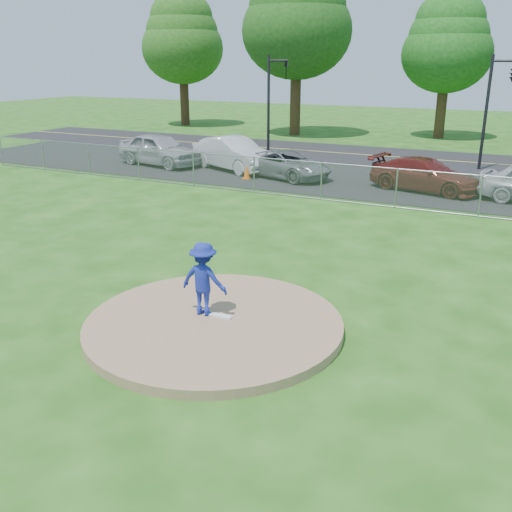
{
  "coord_description": "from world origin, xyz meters",
  "views": [
    {
      "loc": [
        5.57,
        -9.34,
        5.37
      ],
      "look_at": [
        0.0,
        2.0,
        1.0
      ],
      "focal_mm": 40.0,
      "sensor_mm": 36.0,
      "label": 1
    }
  ],
  "objects_px": {
    "pitcher": "(204,279)",
    "parked_car_white": "(234,154)",
    "tree_center": "(448,42)",
    "parked_car_darkred": "(425,175)",
    "parked_car_silver": "(159,149)",
    "parked_car_gray": "(286,164)",
    "tree_far_left": "(182,38)",
    "traffic_cone": "(247,172)",
    "traffic_signal_center": "(512,76)",
    "tree_left": "(297,16)",
    "traffic_signal_left": "(272,96)"
  },
  "relations": [
    {
      "from": "pitcher",
      "to": "traffic_cone",
      "type": "relative_size",
      "value": 2.48
    },
    {
      "from": "parked_car_silver",
      "to": "traffic_cone",
      "type": "bearing_deg",
      "value": -90.76
    },
    {
      "from": "pitcher",
      "to": "parked_car_gray",
      "type": "height_order",
      "value": "pitcher"
    },
    {
      "from": "traffic_signal_center",
      "to": "pitcher",
      "type": "xyz_separation_m",
      "value": [
        -4.31,
        -21.8,
        -3.61
      ]
    },
    {
      "from": "traffic_signal_center",
      "to": "traffic_cone",
      "type": "distance_m",
      "value": 13.68
    },
    {
      "from": "tree_center",
      "to": "parked_car_white",
      "type": "xyz_separation_m",
      "value": [
        -7.25,
        -17.79,
        -5.64
      ]
    },
    {
      "from": "traffic_signal_left",
      "to": "pitcher",
      "type": "height_order",
      "value": "traffic_signal_left"
    },
    {
      "from": "traffic_signal_center",
      "to": "parked_car_darkred",
      "type": "distance_m",
      "value": 7.98
    },
    {
      "from": "traffic_signal_left",
      "to": "traffic_cone",
      "type": "distance_m",
      "value": 8.41
    },
    {
      "from": "tree_far_left",
      "to": "pitcher",
      "type": "bearing_deg",
      "value": -56.56
    },
    {
      "from": "tree_left",
      "to": "parked_car_darkred",
      "type": "xyz_separation_m",
      "value": [
        12.42,
        -15.47,
        -7.54
      ]
    },
    {
      "from": "traffic_signal_left",
      "to": "traffic_signal_center",
      "type": "relative_size",
      "value": 1.0
    },
    {
      "from": "tree_far_left",
      "to": "tree_left",
      "type": "relative_size",
      "value": 0.86
    },
    {
      "from": "tree_far_left",
      "to": "traffic_signal_center",
      "type": "relative_size",
      "value": 1.92
    },
    {
      "from": "traffic_signal_center",
      "to": "parked_car_white",
      "type": "height_order",
      "value": "traffic_signal_center"
    },
    {
      "from": "traffic_signal_center",
      "to": "pitcher",
      "type": "distance_m",
      "value": 22.52
    },
    {
      "from": "traffic_cone",
      "to": "parked_car_silver",
      "type": "xyz_separation_m",
      "value": [
        -5.85,
        1.26,
        0.51
      ]
    },
    {
      "from": "tree_far_left",
      "to": "traffic_cone",
      "type": "xyz_separation_m",
      "value": [
        15.39,
        -18.54,
        -6.73
      ]
    },
    {
      "from": "parked_car_darkred",
      "to": "traffic_signal_left",
      "type": "bearing_deg",
      "value": 71.36
    },
    {
      "from": "tree_left",
      "to": "parked_car_silver",
      "type": "xyz_separation_m",
      "value": [
        -1.46,
        -15.29,
        -7.4
      ]
    },
    {
      "from": "tree_center",
      "to": "parked_car_darkred",
      "type": "xyz_separation_m",
      "value": [
        2.42,
        -18.47,
        -5.77
      ]
    },
    {
      "from": "tree_left",
      "to": "pitcher",
      "type": "distance_m",
      "value": 33.39
    },
    {
      "from": "traffic_signal_left",
      "to": "parked_car_white",
      "type": "bearing_deg",
      "value": -84.9
    },
    {
      "from": "pitcher",
      "to": "traffic_cone",
      "type": "xyz_separation_m",
      "value": [
        -6.27,
        14.26,
        -0.66
      ]
    },
    {
      "from": "tree_center",
      "to": "traffic_signal_center",
      "type": "bearing_deg",
      "value": -67.51
    },
    {
      "from": "tree_center",
      "to": "pitcher",
      "type": "relative_size",
      "value": 6.18
    },
    {
      "from": "parked_car_silver",
      "to": "pitcher",
      "type": "bearing_deg",
      "value": -130.67
    },
    {
      "from": "tree_left",
      "to": "traffic_signal_left",
      "type": "relative_size",
      "value": 2.24
    },
    {
      "from": "traffic_cone",
      "to": "parked_car_silver",
      "type": "relative_size",
      "value": 0.13
    },
    {
      "from": "pitcher",
      "to": "parked_car_darkred",
      "type": "distance_m",
      "value": 15.44
    },
    {
      "from": "parked_car_silver",
      "to": "parked_car_gray",
      "type": "xyz_separation_m",
      "value": [
        7.4,
        -0.2,
        -0.19
      ]
    },
    {
      "from": "traffic_signal_left",
      "to": "pitcher",
      "type": "distance_m",
      "value": 23.49
    },
    {
      "from": "traffic_cone",
      "to": "tree_left",
      "type": "bearing_deg",
      "value": 104.87
    },
    {
      "from": "pitcher",
      "to": "traffic_cone",
      "type": "distance_m",
      "value": 15.59
    },
    {
      "from": "pitcher",
      "to": "parked_car_silver",
      "type": "xyz_separation_m",
      "value": [
        -12.12,
        15.52,
        -0.15
      ]
    },
    {
      "from": "tree_center",
      "to": "pitcher",
      "type": "bearing_deg",
      "value": -88.88
    },
    {
      "from": "traffic_signal_left",
      "to": "parked_car_silver",
      "type": "relative_size",
      "value": 1.15
    },
    {
      "from": "tree_center",
      "to": "traffic_signal_center",
      "type": "distance_m",
      "value": 13.12
    },
    {
      "from": "traffic_signal_left",
      "to": "parked_car_white",
      "type": "relative_size",
      "value": 1.12
    },
    {
      "from": "tree_far_left",
      "to": "traffic_cone",
      "type": "relative_size",
      "value": 16.69
    },
    {
      "from": "traffic_signal_left",
      "to": "parked_car_darkred",
      "type": "distance_m",
      "value": 12.36
    },
    {
      "from": "traffic_cone",
      "to": "parked_car_darkred",
      "type": "height_order",
      "value": "parked_car_darkred"
    },
    {
      "from": "tree_left",
      "to": "parked_car_silver",
      "type": "relative_size",
      "value": 2.56
    },
    {
      "from": "pitcher",
      "to": "tree_left",
      "type": "bearing_deg",
      "value": -73.78
    },
    {
      "from": "parked_car_silver",
      "to": "parked_car_white",
      "type": "xyz_separation_m",
      "value": [
        4.21,
        0.5,
        -0.01
      ]
    },
    {
      "from": "pitcher",
      "to": "parked_car_silver",
      "type": "height_order",
      "value": "pitcher"
    },
    {
      "from": "pitcher",
      "to": "parked_car_white",
      "type": "distance_m",
      "value": 17.86
    },
    {
      "from": "pitcher",
      "to": "traffic_cone",
      "type": "bearing_deg",
      "value": -69.15
    },
    {
      "from": "parked_car_darkred",
      "to": "parked_car_white",
      "type": "bearing_deg",
      "value": 99.77
    },
    {
      "from": "traffic_signal_center",
      "to": "parked_car_darkred",
      "type": "relative_size",
      "value": 1.18
    }
  ]
}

